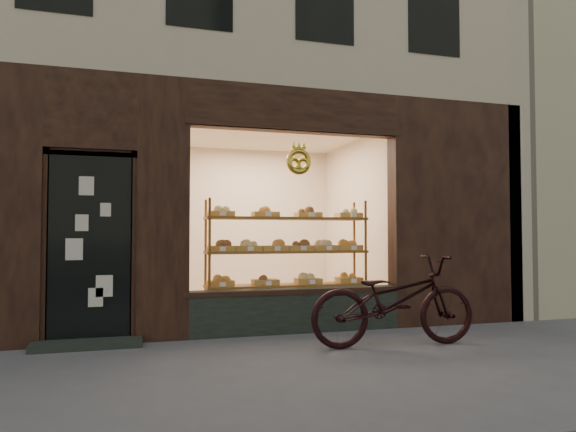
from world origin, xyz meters
name	(u,v)px	position (x,y,z in m)	size (l,w,h in m)	color
ground	(320,381)	(0.00, 0.00, 0.00)	(90.00, 90.00, 0.00)	#464649
bakery_building	(225,2)	(0.04, 5.29, 5.58)	(7.20, 7.28, 9.00)	black
display_shelf	(287,261)	(0.45, 2.55, 0.87)	(2.20, 0.45, 1.70)	brown
bicycle	(394,300)	(1.25, 1.04, 0.50)	(0.67, 1.91, 1.00)	black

